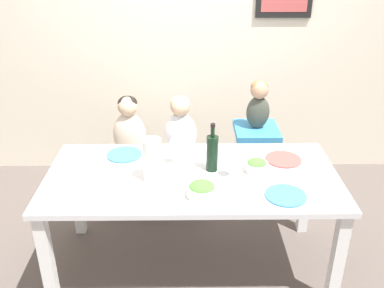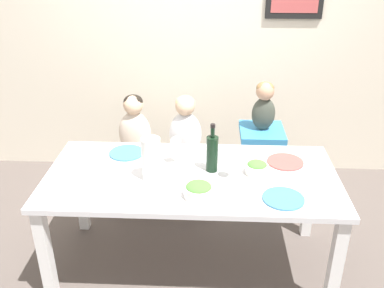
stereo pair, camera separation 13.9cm
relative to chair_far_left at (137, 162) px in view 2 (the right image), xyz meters
The scene contains 19 objects.
ground_plane 0.96m from the chair_far_left, 56.34° to the right, with size 14.00×14.00×0.00m, color #564C47.
wall_back 1.29m from the chair_far_left, 55.83° to the left, with size 10.00×0.09×2.70m.
dining_table 0.90m from the chair_far_left, 56.34° to the right, with size 1.83×0.86×0.72m.
chair_far_left is the anchor object (origin of this frame).
chair_far_center 0.40m from the chair_far_left, ahead, with size 0.40×0.43×0.47m.
chair_right_highchair 1.01m from the chair_far_left, ahead, with size 0.34×0.37×0.71m.
person_child_left 0.33m from the chair_far_left, 90.00° to the left, with size 0.26×0.16×0.50m.
person_child_center 0.52m from the chair_far_left, ahead, with size 0.26×0.16×0.50m.
person_baby_right 1.13m from the chair_far_left, ahead, with size 0.18×0.14×0.38m.
wine_bottle 1.01m from the chair_far_left, 47.67° to the right, with size 0.08×0.08×0.32m.
paper_towel_roll 0.95m from the chair_far_left, 72.90° to the right, with size 0.12×0.12×0.27m.
wine_glass_near 1.15m from the chair_far_left, 46.24° to the right, with size 0.07×0.07×0.19m.
wine_glass_far 0.84m from the chair_far_left, 57.60° to the right, with size 0.07×0.07×0.19m.
salad_bowl_large 1.17m from the chair_far_left, 61.23° to the right, with size 0.17×0.17×0.09m.
salad_bowl_small 1.19m from the chair_far_left, 38.21° to the right, with size 0.14×0.14×0.09m.
dinner_plate_front_left 1.04m from the chair_far_left, 96.22° to the right, with size 0.24×0.24×0.01m.
dinner_plate_back_left 0.57m from the chair_far_left, 86.92° to the right, with size 0.24×0.24×0.01m.
dinner_plate_back_right 1.27m from the chair_far_left, 26.55° to the right, with size 0.24×0.24×0.01m.
dinner_plate_front_right 1.46m from the chair_far_left, 44.04° to the right, with size 0.24×0.24×0.01m.
Camera 2 is at (0.11, -2.32, 2.08)m, focal length 40.00 mm.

